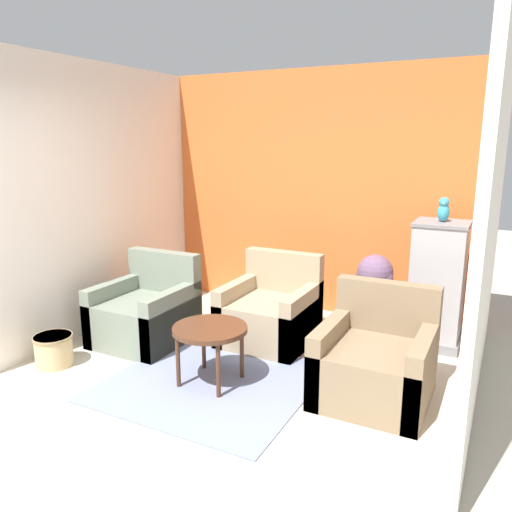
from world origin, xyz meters
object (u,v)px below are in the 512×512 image
object	(u,v)px
coffee_table	(210,333)
potted_plant	(374,282)
wicker_basket	(54,349)
armchair_right	(376,363)
armchair_middle	(271,314)
parrot	(444,210)
armchair_left	(146,314)
birdcage	(437,285)

from	to	relation	value
coffee_table	potted_plant	size ratio (longest dim) A/B	0.74
wicker_basket	coffee_table	bearing A→B (deg)	13.85
armchair_right	armchair_middle	world-z (taller)	same
potted_plant	wicker_basket	distance (m)	3.17
coffee_table	potted_plant	distance (m)	1.97
parrot	potted_plant	xyz separation A→B (m)	(-0.62, 0.06, -0.80)
armchair_right	potted_plant	distance (m)	1.43
wicker_basket	potted_plant	bearing A→B (deg)	42.06
armchair_right	wicker_basket	distance (m)	2.80
coffee_table	armchair_left	bearing A→B (deg)	155.69
coffee_table	armchair_right	size ratio (longest dim) A/B	0.71
armchair_middle	parrot	xyz separation A→B (m)	(1.47, 0.66, 1.05)
armchair_right	parrot	distance (m)	1.70
coffee_table	wicker_basket	size ratio (longest dim) A/B	1.80
coffee_table	parrot	size ratio (longest dim) A/B	2.61
armchair_left	potted_plant	size ratio (longest dim) A/B	1.04
parrot	wicker_basket	xyz separation A→B (m)	(-2.96, -2.05, -1.18)
armchair_middle	wicker_basket	size ratio (longest dim) A/B	2.52
armchair_middle	birdcage	bearing A→B (deg)	24.03
armchair_left	birdcage	size ratio (longest dim) A/B	0.70
armchair_middle	wicker_basket	world-z (taller)	armchair_middle
armchair_left	armchair_middle	world-z (taller)	same
wicker_basket	armchair_middle	bearing A→B (deg)	43.05
armchair_middle	coffee_table	bearing A→B (deg)	-93.08
birdcage	wicker_basket	world-z (taller)	birdcage
parrot	birdcage	bearing A→B (deg)	-90.00
parrot	wicker_basket	bearing A→B (deg)	-145.31
birdcage	wicker_basket	bearing A→B (deg)	-145.34
armchair_left	parrot	bearing A→B (deg)	25.23
armchair_left	birdcage	distance (m)	2.87
armchair_left	armchair_middle	bearing A→B (deg)	26.70
coffee_table	armchair_middle	bearing A→B (deg)	86.92
armchair_middle	parrot	bearing A→B (deg)	24.09
armchair_right	parrot	world-z (taller)	parrot
parrot	wicker_basket	distance (m)	3.79
armchair_left	wicker_basket	distance (m)	0.92
coffee_table	parrot	bearing A→B (deg)	47.99
armchair_left	potted_plant	bearing A→B (deg)	33.07
birdcage	armchair_middle	bearing A→B (deg)	-155.97
birdcage	potted_plant	size ratio (longest dim) A/B	1.48
armchair_middle	wicker_basket	distance (m)	2.04
birdcage	potted_plant	world-z (taller)	birdcage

